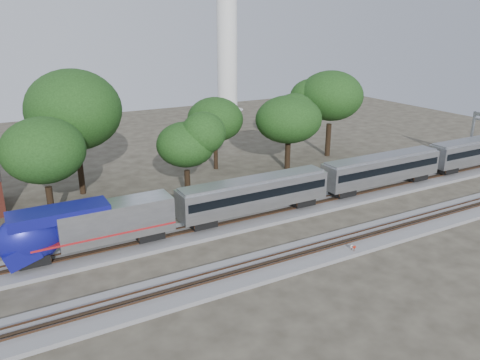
% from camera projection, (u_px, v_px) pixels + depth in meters
% --- Properties ---
extents(ground, '(160.00, 160.00, 0.00)m').
position_uv_depth(ground, '(256.00, 247.00, 47.25)').
color(ground, '#383328').
rests_on(ground, ground).
extents(track_far, '(160.00, 5.00, 0.73)m').
position_uv_depth(track_far, '(229.00, 224.00, 52.15)').
color(track_far, slate).
rests_on(track_far, ground).
extents(track_near, '(160.00, 5.00, 0.73)m').
position_uv_depth(track_near, '(278.00, 262.00, 43.86)').
color(track_near, slate).
rests_on(track_near, ground).
extents(train, '(93.98, 3.24, 4.78)m').
position_uv_depth(train, '(383.00, 168.00, 61.65)').
color(train, silver).
rests_on(train, ground).
extents(switch_stand_red, '(0.31, 0.10, 1.00)m').
position_uv_depth(switch_stand_red, '(354.00, 249.00, 45.47)').
color(switch_stand_red, '#512D19').
rests_on(switch_stand_red, ground).
extents(switch_stand_white, '(0.30, 0.06, 0.95)m').
position_uv_depth(switch_stand_white, '(352.00, 248.00, 45.70)').
color(switch_stand_white, '#512D19').
rests_on(switch_stand_white, ground).
extents(switch_lever, '(0.55, 0.40, 0.30)m').
position_uv_depth(switch_lever, '(353.00, 249.00, 46.50)').
color(switch_lever, '#512D19').
rests_on(switch_lever, ground).
extents(tree_2, '(8.97, 8.97, 12.65)m').
position_uv_depth(tree_2, '(43.00, 150.00, 48.95)').
color(tree_2, black).
rests_on(tree_2, ground).
extents(tree_3, '(11.36, 11.36, 16.01)m').
position_uv_depth(tree_3, '(73.00, 110.00, 58.36)').
color(tree_3, black).
rests_on(tree_3, ground).
extents(tree_4, '(7.40, 7.40, 10.43)m').
position_uv_depth(tree_4, '(186.00, 145.00, 57.47)').
color(tree_4, black).
rests_on(tree_4, ground).
extents(tree_5, '(7.86, 7.86, 11.08)m').
position_uv_depth(tree_5, '(215.00, 119.00, 69.86)').
color(tree_5, black).
rests_on(tree_5, ground).
extents(tree_6, '(7.94, 7.94, 11.20)m').
position_uv_depth(tree_6, '(289.00, 119.00, 69.44)').
color(tree_6, black).
rests_on(tree_6, ground).
extents(tree_7, '(10.27, 10.27, 14.48)m').
position_uv_depth(tree_7, '(331.00, 96.00, 76.17)').
color(tree_7, black).
rests_on(tree_7, ground).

